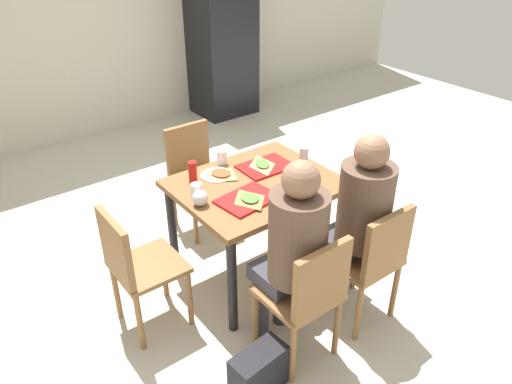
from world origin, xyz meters
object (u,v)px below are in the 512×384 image
pizza_slice_c (221,174)px  person_in_brown_jacket (359,213)px  soda_can (304,155)px  person_in_red (293,245)px  drink_fridge (222,37)px  plastic_cup_c (197,191)px  tray_red_far (266,166)px  plastic_cup_a (222,157)px  chair_far_side (195,170)px  tray_red_near (247,199)px  chair_left_end (135,263)px  foil_bundle (200,198)px  pizza_slice_a (249,198)px  handbag (259,372)px  main_table (256,196)px  condiment_bottle (193,173)px  chair_near_right (372,257)px  chair_near_left (308,293)px  plastic_cup_b (296,197)px  pizza_slice_b (262,164)px  paper_plate_near_edge (297,189)px  paper_plate_center (217,175)px

pizza_slice_c → person_in_brown_jacket: bearing=-66.0°
soda_can → person_in_red: bearing=-135.4°
drink_fridge → plastic_cup_c: bearing=-126.5°
tray_red_far → plastic_cup_a: 0.32m
soda_can → pizza_slice_c: bearing=161.4°
plastic_cup_a → plastic_cup_c: same height
chair_far_side → tray_red_near: 1.01m
chair_left_end → foil_bundle: (0.46, -0.02, 0.29)m
pizza_slice_a → handbag: bearing=-123.1°
main_table → condiment_bottle: bearing=145.1°
person_in_brown_jacket → tray_red_near: 0.69m
drink_fridge → chair_near_right: bearing=-110.7°
chair_near_left → tray_red_near: size_ratio=2.39×
pizza_slice_a → foil_bundle: bearing=149.6°
tray_red_near → pizza_slice_c: (0.05, 0.37, 0.01)m
person_in_red → plastic_cup_b: (0.29, 0.31, 0.05)m
pizza_slice_b → pizza_slice_a: bearing=-137.4°
tray_red_far → foil_bundle: bearing=-166.5°
chair_left_end → pizza_slice_a: (0.72, -0.17, 0.27)m
main_table → drink_fridge: (1.64, 2.85, 0.30)m
paper_plate_near_edge → pizza_slice_a: (-0.34, 0.06, 0.02)m
pizza_slice_b → plastic_cup_b: 0.53m
plastic_cup_a → condiment_bottle: (-0.31, -0.13, 0.03)m
plastic_cup_c → handbag: plastic_cup_c is taller
chair_far_side → plastic_cup_a: (-0.03, -0.45, 0.29)m
plastic_cup_c → chair_near_right: bearing=-52.3°
chair_left_end → plastic_cup_c: chair_left_end is taller
tray_red_near → condiment_bottle: (-0.16, 0.39, 0.07)m
plastic_cup_a → soda_can: soda_can is taller
paper_plate_center → plastic_cup_a: 0.19m
chair_near_right → pizza_slice_b: (-0.09, 0.96, 0.27)m
chair_far_side → pizza_slice_c: bearing=-102.6°
pizza_slice_a → plastic_cup_b: size_ratio=2.22×
chair_near_left → drink_fridge: size_ratio=0.45×
paper_plate_center → plastic_cup_c: bearing=-146.6°
chair_left_end → soda_can: bearing=0.9°
chair_near_right → foil_bundle: chair_near_right is taller
person_in_brown_jacket → foil_bundle: bearing=137.2°
person_in_red → pizza_slice_c: size_ratio=5.17×
chair_far_side → person_in_red: bearing=-100.0°
person_in_red → main_table: bearing=68.8°
paper_plate_center → soda_can: (0.60, -0.21, 0.06)m
paper_plate_center → drink_fridge: bearing=55.5°
plastic_cup_b → pizza_slice_b: bearing=74.7°
chair_left_end → tray_red_near: (0.72, -0.15, 0.25)m
person_in_brown_jacket → tray_red_near: person_in_brown_jacket is taller
plastic_cup_c → condiment_bottle: (0.08, 0.17, 0.03)m
tray_red_near → condiment_bottle: size_ratio=2.25×
chair_left_end → plastic_cup_c: size_ratio=8.59×
plastic_cup_a → chair_near_left: bearing=-101.3°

